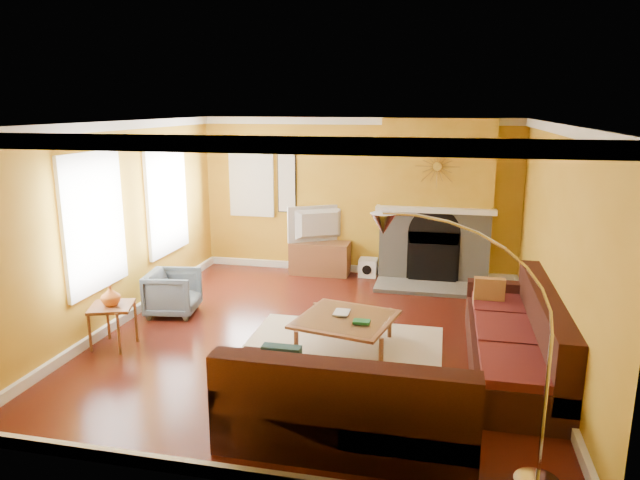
% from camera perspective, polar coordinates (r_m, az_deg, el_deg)
% --- Properties ---
extents(floor, '(5.50, 6.00, 0.02)m').
position_cam_1_polar(floor, '(7.45, -0.06, -9.67)').
color(floor, '#5F1F14').
rests_on(floor, ground).
extents(ceiling, '(5.50, 6.00, 0.02)m').
position_cam_1_polar(ceiling, '(6.86, -0.07, 11.75)').
color(ceiling, white).
rests_on(ceiling, ground).
extents(wall_back, '(5.50, 0.02, 2.70)m').
position_cam_1_polar(wall_back, '(9.94, 3.71, 4.34)').
color(wall_back, gold).
rests_on(wall_back, ground).
extents(wall_front, '(5.50, 0.02, 2.70)m').
position_cam_1_polar(wall_front, '(4.26, -8.96, -8.18)').
color(wall_front, gold).
rests_on(wall_front, ground).
extents(wall_left, '(0.02, 6.00, 2.70)m').
position_cam_1_polar(wall_left, '(8.07, -19.56, 1.49)').
color(wall_left, gold).
rests_on(wall_left, ground).
extents(wall_right, '(0.02, 6.00, 2.70)m').
position_cam_1_polar(wall_right, '(6.98, 22.63, -0.53)').
color(wall_right, gold).
rests_on(wall_right, ground).
extents(baseboard, '(5.50, 6.00, 0.12)m').
position_cam_1_polar(baseboard, '(7.42, -0.06, -9.17)').
color(baseboard, white).
rests_on(baseboard, floor).
extents(crown_molding, '(5.50, 6.00, 0.12)m').
position_cam_1_polar(crown_molding, '(6.86, -0.07, 11.16)').
color(crown_molding, white).
rests_on(crown_molding, ceiling).
extents(window_left_near, '(0.06, 1.22, 1.72)m').
position_cam_1_polar(window_left_near, '(9.14, -15.16, 4.06)').
color(window_left_near, white).
rests_on(window_left_near, wall_left).
extents(window_left_far, '(0.06, 1.22, 1.72)m').
position_cam_1_polar(window_left_far, '(7.53, -21.77, 1.67)').
color(window_left_far, white).
rests_on(window_left_far, wall_left).
extents(window_back, '(0.82, 0.06, 1.22)m').
position_cam_1_polar(window_back, '(10.32, -6.85, 5.73)').
color(window_back, white).
rests_on(window_back, wall_back).
extents(wall_art, '(0.34, 0.04, 1.14)m').
position_cam_1_polar(wall_art, '(10.12, -3.34, 5.94)').
color(wall_art, white).
rests_on(wall_art, wall_back).
extents(fireplace, '(1.80, 0.40, 2.70)m').
position_cam_1_polar(fireplace, '(9.62, 11.51, 3.80)').
color(fireplace, gray).
rests_on(fireplace, floor).
extents(mantel, '(1.92, 0.22, 0.08)m').
position_cam_1_polar(mantel, '(9.40, 11.45, 2.96)').
color(mantel, white).
rests_on(mantel, fireplace).
extents(hearth, '(1.80, 0.70, 0.06)m').
position_cam_1_polar(hearth, '(9.39, 11.06, -4.71)').
color(hearth, gray).
rests_on(hearth, floor).
extents(sunburst, '(0.70, 0.04, 0.70)m').
position_cam_1_polar(sunburst, '(9.31, 11.65, 7.21)').
color(sunburst, olive).
rests_on(sunburst, fireplace).
extents(rug, '(2.40, 1.80, 0.02)m').
position_cam_1_polar(rug, '(7.11, 2.21, -10.69)').
color(rug, beige).
rests_on(rug, floor).
extents(sectional_sofa, '(3.10, 3.70, 0.90)m').
position_cam_1_polar(sectional_sofa, '(6.34, 9.02, -9.57)').
color(sectional_sofa, '#361611').
rests_on(sectional_sofa, floor).
extents(coffee_table, '(1.28, 1.28, 0.43)m').
position_cam_1_polar(coffee_table, '(6.97, 2.56, -9.34)').
color(coffee_table, white).
rests_on(coffee_table, floor).
extents(media_console, '(1.03, 0.46, 0.57)m').
position_cam_1_polar(media_console, '(10.02, -0.00, -1.80)').
color(media_console, brown).
rests_on(media_console, floor).
extents(tv, '(1.02, 0.68, 0.63)m').
position_cam_1_polar(tv, '(9.88, -0.00, 1.56)').
color(tv, black).
rests_on(tv, media_console).
extents(subwoofer, '(0.31, 0.31, 0.31)m').
position_cam_1_polar(subwoofer, '(9.94, 4.83, -2.75)').
color(subwoofer, white).
rests_on(subwoofer, floor).
extents(armchair, '(0.79, 0.77, 0.63)m').
position_cam_1_polar(armchair, '(8.36, -14.47, -5.12)').
color(armchair, slate).
rests_on(armchair, floor).
extents(side_table, '(0.62, 0.62, 0.54)m').
position_cam_1_polar(side_table, '(7.49, -19.98, -8.07)').
color(side_table, brown).
rests_on(side_table, floor).
extents(vase, '(0.26, 0.26, 0.24)m').
position_cam_1_polar(vase, '(7.37, -20.22, -5.25)').
color(vase, orange).
rests_on(vase, side_table).
extents(book, '(0.19, 0.26, 0.02)m').
position_cam_1_polar(book, '(7.01, 1.42, -7.21)').
color(book, white).
rests_on(book, coffee_table).
extents(arc_lamp, '(1.35, 0.36, 2.12)m').
position_cam_1_polar(arc_lamp, '(4.54, 14.66, -11.09)').
color(arc_lamp, silver).
rests_on(arc_lamp, floor).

